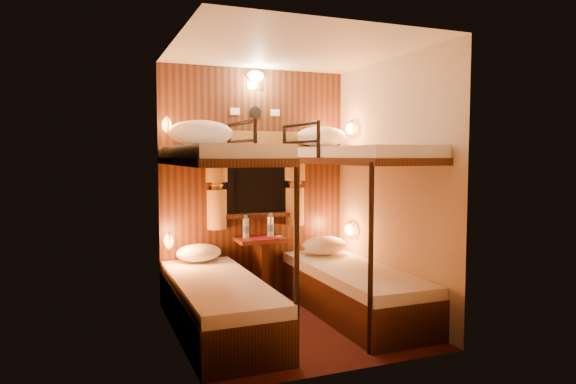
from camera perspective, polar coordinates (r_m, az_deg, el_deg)
name	(u,v)px	position (r m, az deg, el deg)	size (l,w,h in m)	color
floor	(292,325)	(4.70, 0.42, -14.53)	(2.10, 2.10, 0.00)	#3B1410
ceiling	(292,50)	(4.54, 0.44, 15.54)	(2.10, 2.10, 0.00)	silver
wall_back	(255,184)	(5.44, -3.74, 0.94)	(2.40, 2.40, 0.00)	#C6B293
wall_front	(350,200)	(3.51, 6.90, -0.85)	(2.40, 2.40, 0.00)	#C6B293
wall_left	(176,193)	(4.19, -12.35, -0.11)	(2.40, 2.40, 0.00)	#C6B293
wall_right	(390,187)	(4.92, 11.28, 0.53)	(2.40, 2.40, 0.00)	#C6B293
back_panel	(255,184)	(5.43, -3.69, 0.93)	(2.00, 0.03, 2.40)	black
bunk_left	(218,267)	(4.42, -7.81, -8.26)	(0.72, 1.90, 1.82)	black
bunk_right	(353,256)	(4.88, 7.23, -7.05)	(0.72, 1.90, 1.82)	black
window	(256,186)	(5.40, -3.58, 0.71)	(1.00, 0.12, 0.79)	black
curtains	(257,178)	(5.37, -3.48, 1.58)	(1.10, 0.22, 1.00)	olive
back_fixtures	(256,83)	(5.44, -3.62, 11.98)	(0.54, 0.09, 0.48)	black
reading_lamps	(265,181)	(5.11, -2.53, 1.18)	(2.00, 0.20, 1.25)	orange
table	(261,260)	(5.36, -3.03, -7.59)	(0.50, 0.34, 0.66)	#4E1812
bottle_left	(246,228)	(5.31, -4.71, -4.02)	(0.07, 0.07, 0.24)	#99BFE5
bottle_right	(270,227)	(5.36, -1.96, -3.87)	(0.07, 0.07, 0.25)	#99BFE5
sachet_a	(278,236)	(5.40, -1.12, -4.92)	(0.08, 0.06, 0.01)	silver
sachet_b	(268,236)	(5.43, -2.23, -4.87)	(0.06, 0.05, 0.00)	silver
pillow_lower_left	(199,253)	(5.15, -9.88, -6.67)	(0.44, 0.32, 0.17)	white
pillow_lower_right	(324,245)	(5.43, 4.04, -5.95)	(0.49, 0.35, 0.19)	white
pillow_upper_left	(201,133)	(4.90, -9.67, 6.48)	(0.61, 0.44, 0.24)	white
pillow_upper_right	(321,137)	(5.43, 3.70, 6.16)	(0.55, 0.39, 0.22)	white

